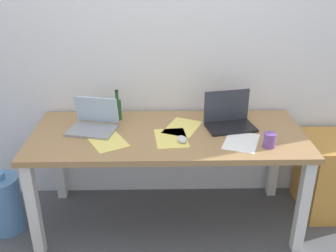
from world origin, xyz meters
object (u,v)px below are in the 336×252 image
(desk, at_px, (168,144))
(laptop_left, at_px, (93,124))
(computer_mouse, at_px, (182,139))
(laptop_right, at_px, (229,119))
(water_cooler_jug, at_px, (4,204))
(beer_bottle, at_px, (118,109))
(coffee_mug, at_px, (269,140))
(filing_cabinet, at_px, (329,175))

(desk, distance_m, laptop_left, 0.55)
(desk, height_order, computer_mouse, computer_mouse)
(laptop_right, distance_m, water_cooler_jug, 1.75)
(beer_bottle, xyz_separation_m, coffee_mug, (1.01, -0.46, -0.04))
(laptop_right, bearing_deg, water_cooler_jug, -174.26)
(laptop_right, relative_size, water_cooler_jug, 0.78)
(laptop_right, distance_m, computer_mouse, 0.42)
(water_cooler_jug, bearing_deg, laptop_left, 10.77)
(coffee_mug, bearing_deg, laptop_left, 166.35)
(laptop_right, distance_m, coffee_mug, 0.38)
(water_cooler_jug, bearing_deg, filing_cabinet, 4.65)
(beer_bottle, height_order, water_cooler_jug, beer_bottle)
(computer_mouse, relative_size, coffee_mug, 1.05)
(beer_bottle, height_order, coffee_mug, beer_bottle)
(computer_mouse, bearing_deg, beer_bottle, 130.98)
(desk, relative_size, laptop_right, 5.10)
(laptop_left, bearing_deg, computer_mouse, -18.12)
(desk, xyz_separation_m, water_cooler_jug, (-1.20, -0.07, -0.44))
(coffee_mug, height_order, filing_cabinet, coffee_mug)
(coffee_mug, relative_size, water_cooler_jug, 0.20)
(filing_cabinet, bearing_deg, computer_mouse, -166.93)
(computer_mouse, bearing_deg, coffee_mug, -18.00)
(water_cooler_jug, bearing_deg, laptop_right, 5.74)
(laptop_left, bearing_deg, laptop_right, 2.14)
(water_cooler_jug, relative_size, filing_cabinet, 0.78)
(coffee_mug, relative_size, filing_cabinet, 0.16)
(beer_bottle, xyz_separation_m, computer_mouse, (0.46, -0.38, -0.07))
(desk, bearing_deg, laptop_left, 173.40)
(laptop_right, bearing_deg, computer_mouse, -145.75)
(beer_bottle, distance_m, coffee_mug, 1.12)
(desk, xyz_separation_m, computer_mouse, (0.09, -0.14, 0.11))
(beer_bottle, distance_m, water_cooler_jug, 1.08)
(beer_bottle, relative_size, water_cooler_jug, 0.48)
(beer_bottle, bearing_deg, desk, -32.86)
(laptop_right, bearing_deg, laptop_left, -177.86)
(laptop_left, distance_m, laptop_right, 0.96)
(desk, distance_m, laptop_right, 0.47)
(computer_mouse, distance_m, filing_cabinet, 1.29)
(water_cooler_jug, distance_m, filing_cabinet, 2.48)
(beer_bottle, bearing_deg, filing_cabinet, -3.71)
(laptop_left, relative_size, computer_mouse, 3.66)
(desk, height_order, coffee_mug, coffee_mug)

